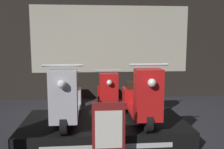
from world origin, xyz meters
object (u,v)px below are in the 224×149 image
(scooter_backrow_1, at_px, (107,93))
(scooter_backrow_0, at_px, (69,94))
(scooter_display_left, at_px, (67,100))
(scooter_display_right, at_px, (141,98))
(scooter_backrow_2, at_px, (144,93))
(price_sign_board, at_px, (109,133))

(scooter_backrow_1, bearing_deg, scooter_backrow_0, 180.00)
(scooter_display_left, bearing_deg, scooter_display_right, 0.00)
(scooter_display_left, relative_size, scooter_backrow_2, 1.00)
(scooter_display_left, xyz_separation_m, scooter_backrow_1, (0.73, 1.64, -0.27))
(scooter_backrow_0, relative_size, scooter_backrow_2, 1.00)
(scooter_display_right, xyz_separation_m, price_sign_board, (-0.57, -0.83, -0.23))
(scooter_backrow_0, relative_size, scooter_backrow_1, 1.00)
(scooter_backrow_0, bearing_deg, scooter_display_right, -52.94)
(scooter_display_right, distance_m, scooter_backrow_2, 1.71)
(scooter_display_right, bearing_deg, scooter_backrow_2, 76.08)
(scooter_backrow_2, bearing_deg, scooter_display_right, -103.92)
(scooter_backrow_1, xyz_separation_m, scooter_backrow_2, (0.82, 0.00, 0.00))
(scooter_backrow_2, height_order, price_sign_board, scooter_backrow_2)
(scooter_backrow_0, xyz_separation_m, price_sign_board, (0.67, -2.47, 0.04))
(scooter_display_left, bearing_deg, price_sign_board, -55.45)
(scooter_backrow_1, distance_m, price_sign_board, 2.48)
(scooter_display_left, xyz_separation_m, scooter_backrow_0, (-0.10, 1.64, -0.27))
(scooter_display_left, height_order, scooter_backrow_0, scooter_display_left)
(scooter_display_right, height_order, price_sign_board, scooter_display_right)
(scooter_backrow_1, bearing_deg, scooter_backrow_2, 0.00)
(scooter_display_left, bearing_deg, scooter_backrow_0, 93.39)
(scooter_display_left, distance_m, scooter_backrow_1, 1.82)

